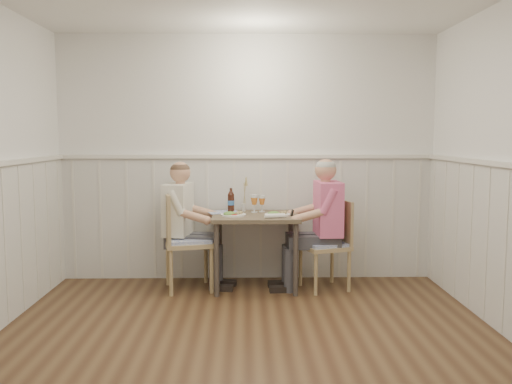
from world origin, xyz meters
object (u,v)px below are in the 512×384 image
(chair_left, at_px, (183,238))
(grass_vase, at_px, (244,195))
(chair_right, at_px, (330,241))
(diner_cream, at_px, (182,234))
(man_in_pink, at_px, (324,234))
(beer_bottle, at_px, (231,201))
(dining_table, at_px, (256,225))

(chair_left, distance_m, grass_vase, 0.79)
(chair_right, height_order, grass_vase, grass_vase)
(chair_left, xyz_separation_m, diner_cream, (-0.02, 0.11, 0.02))
(chair_left, xyz_separation_m, man_in_pink, (1.41, 0.00, 0.03))
(chair_right, height_order, diner_cream, diner_cream)
(chair_right, xyz_separation_m, man_in_pink, (-0.06, -0.01, 0.07))
(diner_cream, relative_size, beer_bottle, 5.23)
(diner_cream, bearing_deg, dining_table, -3.92)
(diner_cream, bearing_deg, man_in_pink, -4.30)
(beer_bottle, bearing_deg, man_in_pink, -15.77)
(grass_vase, bearing_deg, diner_cream, -161.79)
(man_in_pink, bearing_deg, dining_table, 175.29)
(chair_right, xyz_separation_m, grass_vase, (-0.87, 0.30, 0.43))
(chair_left, relative_size, beer_bottle, 3.91)
(chair_right, xyz_separation_m, beer_bottle, (-1.00, 0.25, 0.38))
(dining_table, xyz_separation_m, chair_left, (-0.73, -0.06, -0.12))
(dining_table, height_order, chair_left, chair_left)
(chair_left, distance_m, man_in_pink, 1.41)
(chair_right, distance_m, grass_vase, 1.01)
(chair_left, relative_size, diner_cream, 0.75)
(beer_bottle, bearing_deg, chair_right, -14.05)
(chair_right, distance_m, chair_left, 1.47)
(chair_right, bearing_deg, man_in_pink, -167.24)
(dining_table, bearing_deg, diner_cream, 176.08)
(dining_table, bearing_deg, beer_bottle, 140.58)
(man_in_pink, bearing_deg, grass_vase, 158.70)
(chair_left, bearing_deg, man_in_pink, 0.09)
(man_in_pink, relative_size, diner_cream, 1.02)
(chair_right, xyz_separation_m, chair_left, (-1.47, -0.02, 0.04))
(man_in_pink, distance_m, diner_cream, 1.43)
(beer_bottle, bearing_deg, diner_cream, -162.43)
(dining_table, distance_m, man_in_pink, 0.69)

